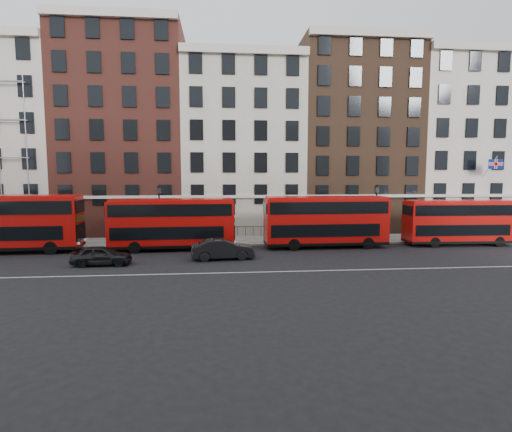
{
  "coord_description": "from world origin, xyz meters",
  "views": [
    {
      "loc": [
        -2.66,
        -27.57,
        6.32
      ],
      "look_at": [
        0.37,
        5.0,
        3.0
      ],
      "focal_mm": 28.0,
      "sensor_mm": 36.0,
      "label": 1
    }
  ],
  "objects": [
    {
      "name": "kerb",
      "position": [
        0.0,
        8.0,
        0.08
      ],
      "size": [
        80.0,
        0.3,
        0.16
      ],
      "primitive_type": "cube",
      "color": "gray",
      "rests_on": "ground"
    },
    {
      "name": "bus_a",
      "position": [
        -19.87,
        6.46,
        2.54
      ],
      "size": [
        11.38,
        3.23,
        4.73
      ],
      "rotation": [
        0.0,
        0.0,
        0.05
      ],
      "color": "#BB0C09",
      "rests_on": "ground"
    },
    {
      "name": "iron_railings",
      "position": [
        0.0,
        12.7,
        0.65
      ],
      "size": [
        6.6,
        0.06,
        1.0
      ],
      "primitive_type": null,
      "color": "black",
      "rests_on": "pavement"
    },
    {
      "name": "lamp_post_right",
      "position": [
        12.08,
        8.61,
        3.08
      ],
      "size": [
        0.44,
        0.44,
        5.33
      ],
      "color": "black",
      "rests_on": "pavement"
    },
    {
      "name": "bus_d",
      "position": [
        19.0,
        6.46,
        2.2
      ],
      "size": [
        9.85,
        2.64,
        4.11
      ],
      "rotation": [
        0.0,
        0.0,
        -0.03
      ],
      "color": "#BB0C09",
      "rests_on": "ground"
    },
    {
      "name": "car_rear",
      "position": [
        -10.96,
        1.08,
        0.7
      ],
      "size": [
        4.12,
        1.67,
        1.4
      ],
      "primitive_type": "imported",
      "rotation": [
        0.0,
        0.0,
        1.58
      ],
      "color": "black",
      "rests_on": "ground"
    },
    {
      "name": "ground",
      "position": [
        0.0,
        0.0,
        0.0
      ],
      "size": [
        120.0,
        120.0,
        0.0
      ],
      "primitive_type": "plane",
      "color": "black",
      "rests_on": "ground"
    },
    {
      "name": "pavement",
      "position": [
        0.0,
        10.5,
        0.07
      ],
      "size": [
        80.0,
        5.0,
        0.15
      ],
      "primitive_type": "cube",
      "color": "gray",
      "rests_on": "ground"
    },
    {
      "name": "lamp_post_left",
      "position": [
        -8.07,
        9.21,
        3.08
      ],
      "size": [
        0.44,
        0.44,
        5.33
      ],
      "color": "black",
      "rests_on": "pavement"
    },
    {
      "name": "bus_b",
      "position": [
        -6.65,
        6.46,
        2.35
      ],
      "size": [
        10.5,
        2.88,
        4.38
      ],
      "rotation": [
        0.0,
        0.0,
        0.03
      ],
      "color": "#BB0C09",
      "rests_on": "ground"
    },
    {
      "name": "building_terrace",
      "position": [
        -0.31,
        17.88,
        10.24
      ],
      "size": [
        64.0,
        11.95,
        22.0
      ],
      "color": "beige",
      "rests_on": "ground"
    },
    {
      "name": "bus_c",
      "position": [
        6.6,
        6.46,
        2.42
      ],
      "size": [
        10.8,
        2.84,
        4.51
      ],
      "rotation": [
        0.0,
        0.0,
        0.02
      ],
      "color": "#BB0C09",
      "rests_on": "ground"
    },
    {
      "name": "car_front",
      "position": [
        -2.41,
        2.3,
        0.78
      ],
      "size": [
        4.89,
        2.16,
        1.56
      ],
      "primitive_type": "imported",
      "rotation": [
        0.0,
        0.0,
        1.68
      ],
      "color": "black",
      "rests_on": "ground"
    },
    {
      "name": "road_centre_line",
      "position": [
        0.0,
        -2.0,
        0.01
      ],
      "size": [
        70.0,
        0.12,
        0.01
      ],
      "primitive_type": "cube",
      "color": "white",
      "rests_on": "ground"
    }
  ]
}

